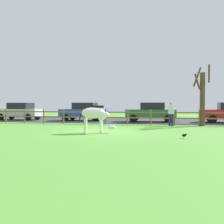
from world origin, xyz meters
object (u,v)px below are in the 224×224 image
at_px(parked_car_green, 151,112).
at_px(parked_car_blue, 84,111).
at_px(bare_tree, 202,97).
at_px(parked_car_silver, 20,111).
at_px(zebra, 95,115).
at_px(visitor_near_fence, 171,113).
at_px(crow_on_grass, 184,135).

xyz_separation_m(parked_car_green, parked_car_blue, (-5.89, 0.31, 0.00)).
bearing_deg(bare_tree, parked_car_silver, 170.07).
relative_size(zebra, visitor_near_fence, 1.18).
bearing_deg(bare_tree, parked_car_green, 143.37).
bearing_deg(bare_tree, parked_car_blue, 162.46).
bearing_deg(zebra, parked_car_blue, 112.03).
relative_size(zebra, parked_car_green, 0.48).
bearing_deg(zebra, parked_car_green, 74.78).
bearing_deg(parked_car_blue, zebra, -67.97).
distance_m(zebra, parked_car_blue, 9.52).
bearing_deg(parked_car_blue, parked_car_green, -3.05).
height_order(zebra, parked_car_green, parked_car_green).
xyz_separation_m(zebra, parked_car_silver, (-9.65, 8.55, -0.08)).
relative_size(zebra, crow_on_grass, 8.99).
distance_m(parked_car_silver, visitor_near_fence, 13.92).
height_order(parked_car_green, parked_car_blue, same).
bearing_deg(zebra, crow_on_grass, -14.21).
xyz_separation_m(parked_car_green, parked_car_silver, (-11.96, 0.04, 0.00)).
distance_m(zebra, parked_car_silver, 12.89).
xyz_separation_m(bare_tree, parked_car_green, (-3.62, 2.69, -1.16)).
distance_m(crow_on_grass, parked_car_green, 9.86).
bearing_deg(parked_car_green, bare_tree, -36.63).
height_order(parked_car_blue, parked_car_silver, same).
height_order(crow_on_grass, parked_car_blue, parked_car_blue).
relative_size(parked_car_blue, visitor_near_fence, 2.45).
bearing_deg(bare_tree, visitor_near_fence, -162.92).
distance_m(crow_on_grass, parked_car_blue, 12.73).
height_order(bare_tree, parked_car_silver, bare_tree).
relative_size(crow_on_grass, visitor_near_fence, 0.13).
bearing_deg(parked_car_silver, visitor_near_fence, -14.00).
bearing_deg(parked_car_blue, bare_tree, -17.54).
xyz_separation_m(parked_car_blue, parked_car_silver, (-6.08, -0.27, 0.00)).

